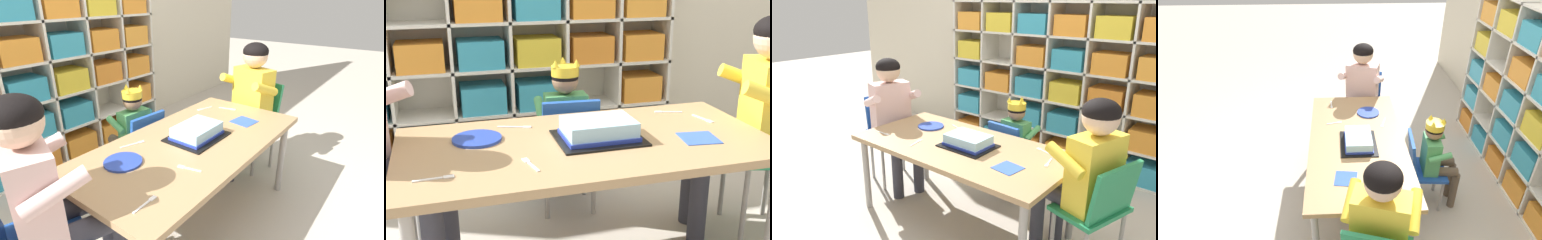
% 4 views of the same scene
% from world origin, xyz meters
% --- Properties ---
extents(ground, '(16.00, 16.00, 0.00)m').
position_xyz_m(ground, '(0.00, 0.00, 0.00)').
color(ground, '#BCB2A3').
extents(classroom_back_wall, '(6.24, 0.10, 2.89)m').
position_xyz_m(classroom_back_wall, '(0.00, 1.65, 1.44)').
color(classroom_back_wall, beige).
rests_on(classroom_back_wall, ground).
extents(storage_cubby_shelf, '(2.22, 0.31, 1.50)m').
position_xyz_m(storage_cubby_shelf, '(-0.08, 1.44, 0.72)').
color(storage_cubby_shelf, silver).
rests_on(storage_cubby_shelf, ground).
extents(activity_table, '(1.46, 0.73, 0.59)m').
position_xyz_m(activity_table, '(0.00, 0.00, 0.54)').
color(activity_table, '#A37F56').
rests_on(activity_table, ground).
extents(classroom_chair_blue, '(0.32, 0.33, 0.63)m').
position_xyz_m(classroom_chair_blue, '(0.06, 0.51, 0.36)').
color(classroom_chair_blue, '#1E4CA8').
rests_on(classroom_chair_blue, ground).
extents(child_with_crown, '(0.31, 0.31, 0.80)m').
position_xyz_m(child_with_crown, '(0.07, 0.61, 0.50)').
color(child_with_crown, '#4C9E5B').
rests_on(child_with_crown, ground).
extents(classroom_chair_adult_side, '(0.43, 0.43, 0.73)m').
position_xyz_m(classroom_chair_adult_side, '(-0.92, 0.13, 0.46)').
color(classroom_chair_adult_side, '#1E4CA8').
rests_on(classroom_chair_adult_side, ground).
extents(adult_helper_seated, '(0.48, 0.46, 1.06)m').
position_xyz_m(adult_helper_seated, '(-0.81, 0.09, 0.66)').
color(adult_helper_seated, beige).
rests_on(adult_helper_seated, ground).
extents(classroom_chair_guest_side, '(0.39, 0.44, 0.72)m').
position_xyz_m(classroom_chair_guest_side, '(0.92, 0.04, 0.45)').
color(classroom_chair_guest_side, '#238451').
rests_on(classroom_chair_guest_side, ground).
extents(guest_at_table_side, '(0.47, 0.46, 1.04)m').
position_xyz_m(guest_at_table_side, '(0.81, 0.08, 0.64)').
color(guest_at_table_side, yellow).
rests_on(guest_at_table_side, ground).
extents(birthday_cake_on_tray, '(0.34, 0.27, 0.08)m').
position_xyz_m(birthday_cake_on_tray, '(0.05, 0.01, 0.62)').
color(birthday_cake_on_tray, black).
rests_on(birthday_cake_on_tray, activity_table).
extents(paper_plate_stack, '(0.19, 0.19, 0.01)m').
position_xyz_m(paper_plate_stack, '(-0.41, 0.13, 0.59)').
color(paper_plate_stack, '#233DA3').
rests_on(paper_plate_stack, activity_table).
extents(paper_napkin_square, '(0.16, 0.16, 0.00)m').
position_xyz_m(paper_napkin_square, '(0.43, -0.10, 0.59)').
color(paper_napkin_square, '#3356B7').
rests_on(paper_napkin_square, activity_table).
extents(fork_scattered_mid_table, '(0.04, 0.13, 0.00)m').
position_xyz_m(fork_scattered_mid_table, '(0.58, 0.11, 0.59)').
color(fork_scattered_mid_table, white).
rests_on(fork_scattered_mid_table, activity_table).
extents(fork_beside_plate_stack, '(0.04, 0.13, 0.00)m').
position_xyz_m(fork_beside_plate_stack, '(-0.26, -0.17, 0.59)').
color(fork_beside_plate_stack, white).
rests_on(fork_beside_plate_stack, activity_table).
extents(fork_near_cake_tray, '(0.13, 0.02, 0.00)m').
position_xyz_m(fork_near_cake_tray, '(-0.57, -0.20, 0.59)').
color(fork_near_cake_tray, white).
rests_on(fork_near_cake_tray, activity_table).
extents(fork_by_napkin, '(0.13, 0.05, 0.00)m').
position_xyz_m(fork_by_napkin, '(0.47, 0.25, 0.59)').
color(fork_by_napkin, white).
rests_on(fork_by_napkin, activity_table).
extents(fork_at_table_front_edge, '(0.14, 0.06, 0.00)m').
position_xyz_m(fork_at_table_front_edge, '(-0.24, 0.24, 0.59)').
color(fork_at_table_front_edge, white).
rests_on(fork_at_table_front_edge, activity_table).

